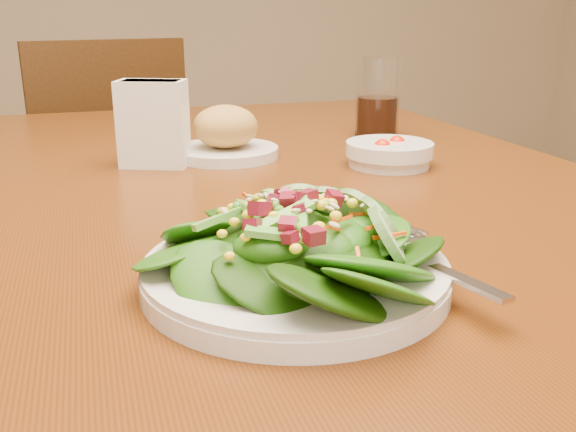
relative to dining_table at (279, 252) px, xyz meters
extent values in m
cube|color=#51270B|center=(0.00, 0.00, 0.08)|extent=(0.90, 1.40, 0.04)
cylinder|color=#361F0A|center=(-0.39, 0.64, -0.29)|extent=(0.07, 0.07, 0.71)
cylinder|color=#361F0A|center=(0.39, 0.64, -0.29)|extent=(0.07, 0.07, 0.71)
cube|color=#361F0A|center=(-0.22, 1.08, -0.23)|extent=(0.48, 0.48, 0.04)
cylinder|color=#361F0A|center=(-0.08, 1.29, -0.45)|extent=(0.04, 0.04, 0.40)
cylinder|color=#361F0A|center=(-0.42, 1.22, -0.45)|extent=(0.04, 0.04, 0.40)
cylinder|color=#361F0A|center=(-0.01, 0.94, -0.45)|extent=(0.04, 0.04, 0.40)
cylinder|color=#361F0A|center=(-0.36, 0.87, -0.45)|extent=(0.04, 0.04, 0.40)
cube|color=#361F0A|center=(-0.18, 0.89, 0.02)|extent=(0.39, 0.10, 0.45)
cylinder|color=silver|center=(-0.08, -0.33, 0.11)|extent=(0.25, 0.25, 0.02)
ellipsoid|color=black|center=(-0.08, -0.33, 0.14)|extent=(0.17, 0.17, 0.04)
cube|color=silver|center=(0.02, -0.36, 0.12)|extent=(0.05, 0.18, 0.01)
cylinder|color=silver|center=(-0.04, 0.16, 0.11)|extent=(0.16, 0.16, 0.02)
ellipsoid|color=#B58842|center=(-0.04, 0.16, 0.15)|extent=(0.10, 0.10, 0.06)
cylinder|color=silver|center=(0.18, 0.03, 0.12)|extent=(0.13, 0.13, 0.04)
sphere|color=red|center=(0.19, 0.04, 0.13)|extent=(0.03, 0.03, 0.03)
sphere|color=red|center=(0.16, 0.03, 0.13)|extent=(0.03, 0.03, 0.03)
cylinder|color=silver|center=(0.26, 0.26, 0.17)|extent=(0.08, 0.08, 0.14)
cylinder|color=black|center=(0.26, 0.26, 0.14)|extent=(0.07, 0.07, 0.07)
cube|color=white|center=(-0.15, 0.14, 0.16)|extent=(0.11, 0.08, 0.12)
cube|color=white|center=(-0.15, 0.14, 0.17)|extent=(0.09, 0.07, 0.10)
camera|label=1|loc=(-0.23, -0.79, 0.32)|focal=40.00mm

